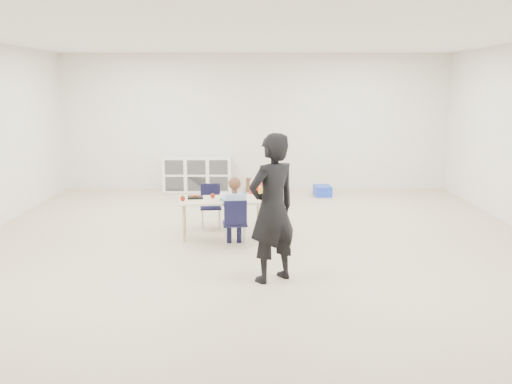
{
  "coord_description": "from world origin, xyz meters",
  "views": [
    {
      "loc": [
        -0.04,
        -6.78,
        2.15
      ],
      "look_at": [
        -0.01,
        -0.18,
        0.85
      ],
      "focal_mm": 38.0,
      "sensor_mm": 36.0,
      "label": 1
    }
  ],
  "objects_px": {
    "chair_near": "(235,223)",
    "adult": "(272,208)",
    "table": "(222,217)",
    "child": "(235,209)",
    "cubby_shelf": "(197,174)"
  },
  "relations": [
    {
      "from": "child",
      "to": "table",
      "type": "bearing_deg",
      "value": 106.04
    },
    {
      "from": "child",
      "to": "adult",
      "type": "xyz_separation_m",
      "value": [
        0.46,
        -1.3,
        0.3
      ]
    },
    {
      "from": "chair_near",
      "to": "adult",
      "type": "relative_size",
      "value": 0.4
    },
    {
      "from": "chair_near",
      "to": "cubby_shelf",
      "type": "bearing_deg",
      "value": 97.13
    },
    {
      "from": "table",
      "to": "chair_near",
      "type": "xyz_separation_m",
      "value": [
        0.2,
        -0.5,
        0.05
      ]
    },
    {
      "from": "table",
      "to": "adult",
      "type": "relative_size",
      "value": 0.76
    },
    {
      "from": "chair_near",
      "to": "child",
      "type": "bearing_deg",
      "value": 0.0
    },
    {
      "from": "table",
      "to": "child",
      "type": "bearing_deg",
      "value": -73.96
    },
    {
      "from": "table",
      "to": "child",
      "type": "distance_m",
      "value": 0.59
    },
    {
      "from": "chair_near",
      "to": "adult",
      "type": "xyz_separation_m",
      "value": [
        0.46,
        -1.3,
        0.5
      ]
    },
    {
      "from": "adult",
      "to": "child",
      "type": "bearing_deg",
      "value": -106.54
    },
    {
      "from": "table",
      "to": "child",
      "type": "relative_size",
      "value": 1.21
    },
    {
      "from": "table",
      "to": "cubby_shelf",
      "type": "height_order",
      "value": "cubby_shelf"
    },
    {
      "from": "table",
      "to": "adult",
      "type": "height_order",
      "value": "adult"
    },
    {
      "from": "table",
      "to": "chair_near",
      "type": "height_order",
      "value": "chair_near"
    }
  ]
}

